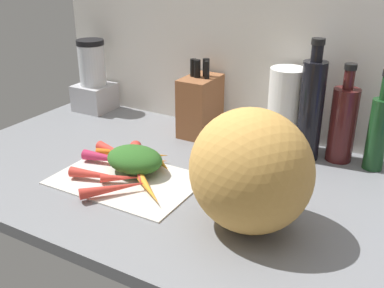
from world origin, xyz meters
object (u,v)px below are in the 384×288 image
at_px(cutting_board, 126,179).
at_px(carrot_7, 161,162).
at_px(carrot_4, 142,156).
at_px(blender_appliance, 93,80).
at_px(carrot_8, 149,190).
at_px(knife_block, 200,105).
at_px(carrot_1, 139,171).
at_px(paper_towel_roll, 286,110).
at_px(carrot_9, 122,178).
at_px(bottle_1, 343,123).
at_px(carrot_0, 118,152).
at_px(carrot_11, 111,159).
at_px(bottle_2, 378,131).
at_px(winter_squash, 251,171).
at_px(carrot_3, 118,153).
at_px(carrot_2, 147,161).
at_px(carrot_10, 137,154).
at_px(carrot_5, 115,188).
at_px(carrot_6, 100,175).

height_order(cutting_board, carrot_7, carrot_7).
relative_size(carrot_4, blender_appliance, 0.56).
bearing_deg(carrot_8, knife_block, 101.93).
bearing_deg(carrot_1, cutting_board, -137.48).
bearing_deg(paper_towel_roll, carrot_9, -123.77).
distance_m(paper_towel_roll, bottle_1, 0.17).
relative_size(carrot_0, paper_towel_roll, 0.50).
relative_size(carrot_11, bottle_2, 0.62).
bearing_deg(winter_squash, knife_block, 129.83).
height_order(carrot_3, bottle_2, bottle_2).
bearing_deg(carrot_3, carrot_2, -0.65).
height_order(carrot_0, blender_appliance, blender_appliance).
height_order(carrot_2, winter_squash, winter_squash).
height_order(cutting_board, carrot_8, carrot_8).
xyz_separation_m(carrot_2, carrot_7, (0.04, 0.01, 0.00)).
relative_size(carrot_0, carrot_4, 0.86).
bearing_deg(carrot_10, carrot_1, -50.32).
distance_m(carrot_5, carrot_7, 0.17).
distance_m(carrot_2, blender_appliance, 0.56).
distance_m(carrot_2, carrot_5, 0.16).
distance_m(carrot_5, carrot_8, 0.08).
bearing_deg(cutting_board, carrot_5, -71.14).
bearing_deg(carrot_0, carrot_2, -5.45).
xyz_separation_m(carrot_10, bottle_2, (0.59, 0.29, 0.09)).
height_order(knife_block, paper_towel_roll, paper_towel_roll).
relative_size(carrot_6, carrot_9, 1.52).
relative_size(carrot_9, bottle_2, 0.39).
bearing_deg(paper_towel_roll, carrot_5, -118.54).
distance_m(carrot_6, carrot_9, 0.06).
bearing_deg(cutting_board, carrot_3, 137.91).
bearing_deg(knife_block, carrot_5, -88.03).
bearing_deg(knife_block, carrot_8, -78.07).
relative_size(carrot_2, carrot_6, 0.69).
bearing_deg(carrot_11, carrot_1, -12.46).
bearing_deg(bottle_1, carrot_4, -147.05).
relative_size(carrot_1, bottle_1, 0.53).
bearing_deg(carrot_10, carrot_2, -18.73).
bearing_deg(carrot_9, carrot_3, 132.62).
distance_m(carrot_3, bottle_2, 0.72).
relative_size(carrot_5, bottle_1, 0.62).
xyz_separation_m(cutting_board, carrot_5, (0.03, -0.08, 0.02)).
height_order(carrot_0, knife_block, knife_block).
relative_size(carrot_3, carrot_7, 1.61).
bearing_deg(carrot_7, carrot_4, 177.23).
bearing_deg(carrot_7, blender_appliance, 148.54).
relative_size(carrot_3, carrot_9, 1.49).
bearing_deg(cutting_board, blender_appliance, 138.32).
bearing_deg(carrot_11, knife_block, 73.56).
bearing_deg(paper_towel_roll, bottle_2, -0.90).
relative_size(carrot_1, carrot_4, 1.02).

